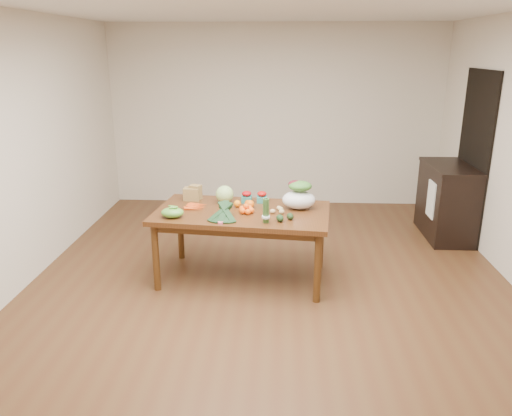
{
  "coord_description": "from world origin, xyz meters",
  "views": [
    {
      "loc": [
        0.09,
        -4.61,
        2.33
      ],
      "look_at": [
        -0.14,
        0.0,
        0.85
      ],
      "focal_mm": 35.0,
      "sensor_mm": 36.0,
      "label": 1
    }
  ],
  "objects_px": {
    "paper_bag": "(192,193)",
    "salad_bag": "(299,196)",
    "cabbage": "(225,194)",
    "mandarin_cluster": "(246,208)",
    "cabinet": "(447,201)",
    "asparagus_bundle": "(266,211)",
    "kale_bunch": "(223,212)",
    "dining_table": "(242,245)"
  },
  "relations": [
    {
      "from": "cabinet",
      "to": "asparagus_bundle",
      "type": "relative_size",
      "value": 4.08
    },
    {
      "from": "paper_bag",
      "to": "dining_table",
      "type": "bearing_deg",
      "value": -31.77
    },
    {
      "from": "kale_bunch",
      "to": "salad_bag",
      "type": "bearing_deg",
      "value": 35.03
    },
    {
      "from": "dining_table",
      "to": "cabinet",
      "type": "distance_m",
      "value": 2.87
    },
    {
      "from": "dining_table",
      "to": "mandarin_cluster",
      "type": "bearing_deg",
      "value": -40.65
    },
    {
      "from": "paper_bag",
      "to": "kale_bunch",
      "type": "bearing_deg",
      "value": -58.11
    },
    {
      "from": "cabinet",
      "to": "kale_bunch",
      "type": "bearing_deg",
      "value": -147.83
    },
    {
      "from": "dining_table",
      "to": "cabbage",
      "type": "height_order",
      "value": "cabbage"
    },
    {
      "from": "dining_table",
      "to": "cabbage",
      "type": "xyz_separation_m",
      "value": [
        -0.21,
        0.26,
        0.47
      ]
    },
    {
      "from": "kale_bunch",
      "to": "cabinet",
      "type": "bearing_deg",
      "value": 38.4
    },
    {
      "from": "cabinet",
      "to": "mandarin_cluster",
      "type": "xyz_separation_m",
      "value": [
        -2.47,
        -1.42,
        0.33
      ]
    },
    {
      "from": "paper_bag",
      "to": "kale_bunch",
      "type": "height_order",
      "value": "paper_bag"
    },
    {
      "from": "cabinet",
      "to": "salad_bag",
      "type": "height_order",
      "value": "salad_bag"
    },
    {
      "from": "dining_table",
      "to": "cabinet",
      "type": "xyz_separation_m",
      "value": [
        2.51,
        1.38,
        0.1
      ]
    },
    {
      "from": "paper_bag",
      "to": "asparagus_bundle",
      "type": "bearing_deg",
      "value": -41.12
    },
    {
      "from": "cabinet",
      "to": "cabbage",
      "type": "height_order",
      "value": "same"
    },
    {
      "from": "cabbage",
      "to": "mandarin_cluster",
      "type": "distance_m",
      "value": 0.4
    },
    {
      "from": "mandarin_cluster",
      "to": "asparagus_bundle",
      "type": "bearing_deg",
      "value": -56.87
    },
    {
      "from": "cabbage",
      "to": "kale_bunch",
      "type": "bearing_deg",
      "value": -85.73
    },
    {
      "from": "cabinet",
      "to": "cabbage",
      "type": "xyz_separation_m",
      "value": [
        -2.72,
        -1.11,
        0.38
      ]
    },
    {
      "from": "dining_table",
      "to": "cabinet",
      "type": "height_order",
      "value": "cabinet"
    },
    {
      "from": "paper_bag",
      "to": "asparagus_bundle",
      "type": "xyz_separation_m",
      "value": [
        0.83,
        -0.73,
        0.04
      ]
    },
    {
      "from": "cabinet",
      "to": "mandarin_cluster",
      "type": "height_order",
      "value": "cabinet"
    },
    {
      "from": "paper_bag",
      "to": "mandarin_cluster",
      "type": "bearing_deg",
      "value": -33.1
    },
    {
      "from": "paper_bag",
      "to": "salad_bag",
      "type": "relative_size",
      "value": 0.67
    },
    {
      "from": "asparagus_bundle",
      "to": "dining_table",
      "type": "bearing_deg",
      "value": 130.83
    },
    {
      "from": "asparagus_bundle",
      "to": "kale_bunch",
      "type": "bearing_deg",
      "value": 178.02
    },
    {
      "from": "cabbage",
      "to": "salad_bag",
      "type": "relative_size",
      "value": 0.55
    },
    {
      "from": "mandarin_cluster",
      "to": "asparagus_bundle",
      "type": "height_order",
      "value": "asparagus_bundle"
    },
    {
      "from": "dining_table",
      "to": "mandarin_cluster",
      "type": "distance_m",
      "value": 0.43
    },
    {
      "from": "cabinet",
      "to": "cabbage",
      "type": "relative_size",
      "value": 5.36
    },
    {
      "from": "dining_table",
      "to": "salad_bag",
      "type": "distance_m",
      "value": 0.78
    },
    {
      "from": "kale_bunch",
      "to": "salad_bag",
      "type": "distance_m",
      "value": 0.85
    },
    {
      "from": "kale_bunch",
      "to": "asparagus_bundle",
      "type": "bearing_deg",
      "value": -1.98
    },
    {
      "from": "mandarin_cluster",
      "to": "paper_bag",
      "type": "bearing_deg",
      "value": 146.9
    },
    {
      "from": "paper_bag",
      "to": "mandarin_cluster",
      "type": "xyz_separation_m",
      "value": [
        0.62,
        -0.41,
        -0.03
      ]
    },
    {
      "from": "kale_bunch",
      "to": "salad_bag",
      "type": "xyz_separation_m",
      "value": [
        0.74,
        0.41,
        0.05
      ]
    },
    {
      "from": "kale_bunch",
      "to": "asparagus_bundle",
      "type": "height_order",
      "value": "asparagus_bundle"
    },
    {
      "from": "cabinet",
      "to": "kale_bunch",
      "type": "distance_m",
      "value": 3.18
    },
    {
      "from": "paper_bag",
      "to": "salad_bag",
      "type": "distance_m",
      "value": 1.19
    },
    {
      "from": "asparagus_bundle",
      "to": "salad_bag",
      "type": "relative_size",
      "value": 0.73
    },
    {
      "from": "cabinet",
      "to": "asparagus_bundle",
      "type": "xyz_separation_m",
      "value": [
        -2.26,
        -1.74,
        0.4
      ]
    }
  ]
}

